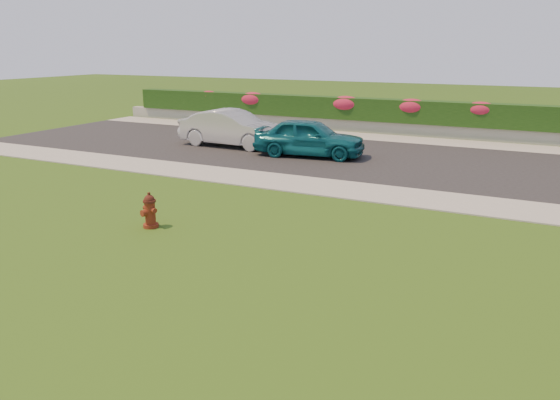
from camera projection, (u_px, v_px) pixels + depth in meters
The scene contains 14 objects.
ground at pixel (155, 316), 8.82m from camera, with size 120.00×120.00×0.00m, color black.
street_far at pixel (273, 149), 23.03m from camera, with size 26.00×8.00×0.04m, color black.
sidewalk_far at pixel (183, 170), 19.14m from camera, with size 24.00×2.00×0.04m, color gray.
sidewalk_beyond at pixel (397, 139), 25.64m from camera, with size 34.00×2.00×0.04m, color gray.
retaining_wall at pixel (405, 129), 26.86m from camera, with size 34.00×0.40×0.60m, color gray.
hedge at pixel (406, 111), 26.71m from camera, with size 32.00×0.90×1.10m, color black.
fire_hydrant at pixel (150, 211), 13.07m from camera, with size 0.45×0.43×0.87m.
sedan_teal at pixel (309, 137), 21.36m from camera, with size 1.74×4.33×1.47m, color #0C515D.
sedan_silver at pixel (232, 128), 23.47m from camera, with size 1.64×4.70×1.55m, color #ABAEB2.
flower_clump_a at pixel (209, 96), 31.41m from camera, with size 1.10×0.70×0.55m, color #C2214D.
flower_clump_b at pixel (253, 99), 30.20m from camera, with size 1.54×0.99×0.77m, color #C2214D.
flower_clump_c at pixel (346, 104), 27.89m from camera, with size 1.57×1.01×0.79m, color #C2214D.
flower_clump_d at pixel (412, 107), 26.45m from camera, with size 1.51×0.97×0.75m, color #C2214D.
flower_clump_e at pixel (481, 109), 25.08m from camera, with size 1.38×0.89×0.69m, color #C2214D.
Camera 1 is at (5.35, -6.26, 4.21)m, focal length 35.00 mm.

